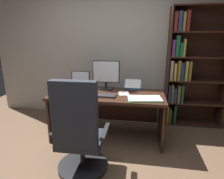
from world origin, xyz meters
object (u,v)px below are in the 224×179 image
computer_mouse (81,94)px  desk (108,104)px  laptop (79,84)px  reading_stand_with_book (133,85)px  bookshelf (189,68)px  pen (125,93)px  monitor (106,75)px  office_chair (79,136)px  notepad (124,93)px  open_binder (145,99)px  keyboard (101,95)px

computer_mouse → desk: bearing=31.4°
computer_mouse → laptop: bearing=112.8°
desk → laptop: bearing=161.4°
laptop → reading_stand_with_book: 0.90m
computer_mouse → bookshelf: bearing=27.6°
desk → pen: size_ratio=12.13×
bookshelf → monitor: bearing=-160.8°
office_chair → computer_mouse: office_chair is taller
bookshelf → computer_mouse: size_ratio=19.49×
computer_mouse → office_chair: bearing=-74.3°
laptop → notepad: laptop is taller
laptop → notepad: size_ratio=1.55×
notepad → reading_stand_with_book: bearing=67.5°
office_chair → open_binder: bearing=43.1°
laptop → keyboard: size_ratio=0.78×
desk → keyboard: bearing=-106.3°
reading_stand_with_book → notepad: size_ratio=1.31×
office_chair → monitor: (0.09, 1.14, 0.47)m
laptop → computer_mouse: (0.17, -0.40, -0.04)m
reading_stand_with_book → open_binder: (0.19, -0.51, -0.06)m
monitor → laptop: bearing=179.2°
open_binder → office_chair: bearing=-144.5°
office_chair → reading_stand_with_book: size_ratio=4.13×
bookshelf → office_chair: (-1.45, -1.61, -0.53)m
office_chair → open_binder: (0.72, 0.69, 0.25)m
desk → laptop: laptop is taller
desk → office_chair: size_ratio=1.49×
computer_mouse → open_binder: (0.92, -0.05, -0.01)m
desk → open_binder: open_binder is taller
office_chair → laptop: 1.24m
computer_mouse → open_binder: bearing=-3.1°
office_chair → monitor: 1.24m
bookshelf → office_chair: size_ratio=1.78×
keyboard → open_binder: same height
keyboard → computer_mouse: (-0.30, 0.00, 0.01)m
keyboard → laptop: bearing=139.3°
reading_stand_with_book → open_binder: reading_stand_with_book is taller
bookshelf → keyboard: bearing=-147.4°
notepad → computer_mouse: bearing=-164.3°
office_chair → monitor: bearing=84.4°
reading_stand_with_book → pen: (-0.10, -0.28, -0.06)m
computer_mouse → reading_stand_with_book: bearing=32.0°
pen → reading_stand_with_book: bearing=71.0°
computer_mouse → open_binder: computer_mouse is taller
laptop → bookshelf: bearing=14.3°
keyboard → computer_mouse: computer_mouse is taller
desk → bookshelf: size_ratio=0.84×
desk → office_chair: 0.98m
bookshelf → reading_stand_with_book: (-0.93, -0.41, -0.23)m
keyboard → open_binder: (0.62, -0.05, -0.00)m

